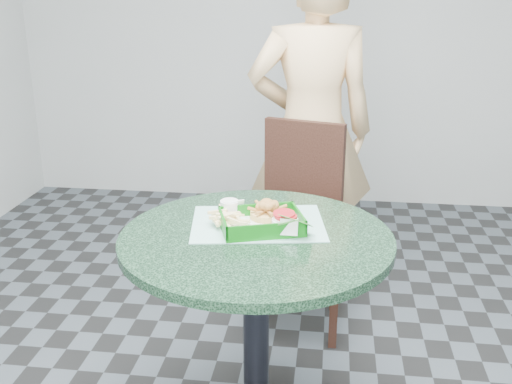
# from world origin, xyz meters

# --- Properties ---
(wall_back) EXTENTS (4.00, 0.04, 2.80)m
(wall_back) POSITION_xyz_m (0.00, 2.50, 1.40)
(wall_back) COLOR silver
(wall_back) RESTS_ON ground
(cafe_table) EXTENTS (0.85, 0.85, 0.75)m
(cafe_table) POSITION_xyz_m (0.00, 0.00, 0.58)
(cafe_table) COLOR black
(cafe_table) RESTS_ON floor
(dining_chair) EXTENTS (0.37, 0.38, 0.93)m
(dining_chair) POSITION_xyz_m (0.10, 0.83, 0.53)
(dining_chair) COLOR #3C2217
(dining_chair) RESTS_ON floor
(diner_person) EXTENTS (0.74, 0.56, 1.86)m
(diner_person) POSITION_xyz_m (0.12, 1.11, 0.93)
(diner_person) COLOR #EABF84
(diner_person) RESTS_ON floor
(placemat) EXTENTS (0.47, 0.38, 0.00)m
(placemat) POSITION_xyz_m (-0.01, 0.09, 0.75)
(placemat) COLOR #91CCC2
(placemat) RESTS_ON cafe_table
(food_basket) EXTENTS (0.25, 0.18, 0.05)m
(food_basket) POSITION_xyz_m (0.01, 0.04, 0.77)
(food_basket) COLOR #0B6610
(food_basket) RESTS_ON placemat
(crab_sandwich) EXTENTS (0.11, 0.11, 0.07)m
(crab_sandwich) POSITION_xyz_m (0.04, 0.10, 0.80)
(crab_sandwich) COLOR tan
(crab_sandwich) RESTS_ON food_basket
(fries_pile) EXTENTS (0.14, 0.14, 0.05)m
(fries_pile) POSITION_xyz_m (-0.08, 0.10, 0.79)
(fries_pile) COLOR #FBDF96
(fries_pile) RESTS_ON food_basket
(sauce_ramekin) EXTENTS (0.06, 0.06, 0.03)m
(sauce_ramekin) POSITION_xyz_m (-0.07, 0.15, 0.80)
(sauce_ramekin) COLOR white
(sauce_ramekin) RESTS_ON food_basket
(garnish_cup) EXTENTS (0.12, 0.12, 0.05)m
(garnish_cup) POSITION_xyz_m (0.09, -0.00, 0.79)
(garnish_cup) COLOR white
(garnish_cup) RESTS_ON food_basket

